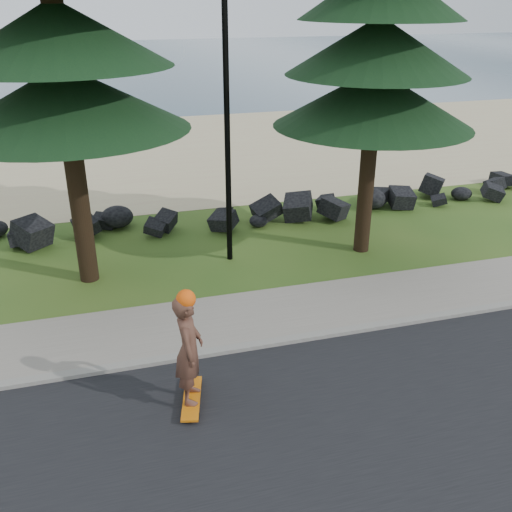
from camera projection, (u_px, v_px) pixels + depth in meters
The scene contains 9 objects.
ground at pixel (265, 321), 11.91m from camera, with size 160.00×160.00×0.00m, color #2A4F18.
road at pixel (357, 482), 7.98m from camera, with size 160.00×7.00×0.02m, color black.
kerb at pixel (279, 342), 11.11m from camera, with size 160.00×0.20×0.10m, color gray.
sidewalk at pixel (263, 315), 12.07m from camera, with size 160.00×2.00×0.08m, color gray.
beach_sand at pixel (169, 152), 24.58m from camera, with size 160.00×15.00×0.01m, color tan.
ocean at pixel (118, 62), 56.45m from camera, with size 160.00×58.00×0.01m, color #304B5C.
seawall_boulders at pixel (211, 225), 16.80m from camera, with size 60.00×2.40×1.10m, color black, non-canonical shape.
lamp_post at pixel (226, 94), 12.97m from camera, with size 0.25×0.14×8.14m.
skateboarder at pixel (189, 350), 9.07m from camera, with size 0.61×1.17×2.12m.
Camera 1 is at (-2.98, -9.80, 6.24)m, focal length 40.00 mm.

